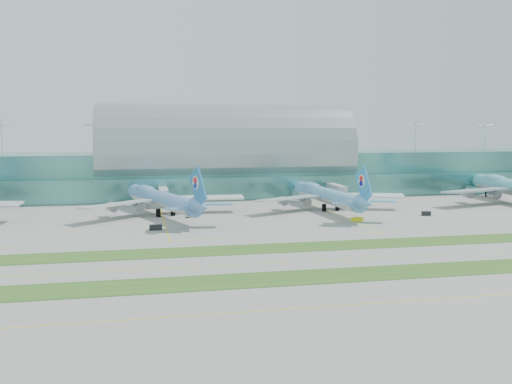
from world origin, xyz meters
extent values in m
plane|color=gray|center=(0.00, 0.00, 0.00)|extent=(700.00, 700.00, 0.00)
cube|color=#3D7A75|center=(0.00, 130.00, 10.00)|extent=(340.00, 42.00, 20.00)
cube|color=#3D7A75|center=(0.00, 106.00, 5.00)|extent=(340.00, 8.00, 10.00)
ellipsoid|color=#9EA5A8|center=(0.00, 130.00, 20.00)|extent=(340.00, 46.20, 16.17)
cylinder|color=white|center=(0.00, 130.00, 28.00)|extent=(0.80, 0.80, 16.00)
cube|color=#B2B7B7|center=(-31.00, 95.00, 5.50)|extent=(3.50, 22.00, 3.00)
cylinder|color=black|center=(-31.00, 85.00, 2.00)|extent=(1.00, 1.00, 4.00)
cube|color=#B2B7B7|center=(44.00, 95.00, 5.50)|extent=(3.50, 22.00, 3.00)
cylinder|color=black|center=(44.00, 85.00, 2.00)|extent=(1.00, 1.00, 4.00)
cube|color=#B2B7B7|center=(119.00, 95.00, 5.50)|extent=(3.50, 22.00, 3.00)
cylinder|color=black|center=(119.00, 85.00, 2.00)|extent=(1.00, 1.00, 4.00)
cube|color=#2D591E|center=(0.00, -28.00, 0.04)|extent=(420.00, 12.00, 0.08)
cube|color=#2D591E|center=(0.00, 2.00, 0.04)|extent=(420.00, 12.00, 0.08)
cube|color=yellow|center=(0.00, -48.00, 0.01)|extent=(420.00, 0.35, 0.01)
cube|color=yellow|center=(0.00, -14.00, 0.01)|extent=(420.00, 0.35, 0.01)
cube|color=yellow|center=(0.00, 18.00, 0.01)|extent=(420.00, 0.35, 0.01)
cube|color=yellow|center=(0.00, 40.00, 0.01)|extent=(420.00, 0.35, 0.01)
cylinder|color=#5F93D2|center=(-32.83, 67.15, 5.79)|extent=(24.90, 57.49, 5.88)
ellipsoid|color=#5F93D2|center=(-38.25, 82.71, 7.41)|extent=(11.16, 18.73, 4.19)
cone|color=#5F93D2|center=(-43.25, 97.08, 5.79)|extent=(7.12, 6.41, 5.88)
cone|color=#5F93D2|center=(-21.91, 35.79, 6.93)|extent=(8.09, 9.90, 5.59)
cube|color=silver|center=(-48.34, 59.74, 5.41)|extent=(26.12, 24.12, 1.16)
cylinder|color=gray|center=(-45.99, 65.99, 3.42)|extent=(4.76, 5.99, 3.23)
cube|color=silver|center=(-16.08, 70.98, 5.41)|extent=(28.78, 8.53, 1.16)
cylinder|color=gray|center=(-21.80, 74.41, 3.42)|extent=(4.76, 5.99, 3.23)
cube|color=#2976B7|center=(-22.54, 37.58, 12.90)|extent=(4.64, 11.96, 13.68)
cylinder|color=silver|center=(-22.85, 38.48, 14.33)|extent=(2.30, 4.58, 4.55)
cylinder|color=black|center=(-40.18, 88.26, 1.42)|extent=(1.71, 1.71, 2.85)
cylinder|color=black|center=(-34.27, 62.63, 1.42)|extent=(1.71, 1.71, 2.85)
cylinder|color=black|center=(-28.90, 64.50, 1.42)|extent=(1.71, 1.71, 2.85)
cylinder|color=#62A7D9|center=(30.81, 67.15, 5.64)|extent=(10.27, 57.56, 5.73)
ellipsoid|color=#62A7D9|center=(29.54, 83.14, 7.21)|extent=(6.81, 17.79, 4.08)
cone|color=#62A7D9|center=(28.36, 97.92, 5.64)|extent=(6.08, 5.06, 5.73)
cone|color=#62A7D9|center=(33.39, 34.91, 6.75)|extent=(6.09, 8.72, 5.44)
cube|color=silver|center=(14.38, 63.99, 5.27)|extent=(27.91, 18.62, 1.13)
cylinder|color=gray|center=(18.13, 69.29, 3.33)|extent=(3.54, 5.32, 3.14)
cube|color=silver|center=(47.54, 66.63, 5.27)|extent=(28.53, 14.94, 1.13)
cylinder|color=gray|center=(43.00, 71.28, 3.33)|extent=(3.54, 5.32, 3.14)
cube|color=#3296E0|center=(33.24, 36.76, 12.57)|extent=(1.52, 12.15, 13.32)
cylinder|color=white|center=(33.16, 37.68, 13.95)|extent=(1.18, 4.49, 4.44)
cylinder|color=black|center=(29.08, 88.85, 1.39)|extent=(1.66, 1.66, 2.77)
cylinder|color=black|center=(28.34, 63.25, 1.39)|extent=(1.66, 1.66, 2.77)
cylinder|color=black|center=(33.87, 63.69, 1.39)|extent=(1.66, 1.66, 2.77)
ellipsoid|color=#5FBAD2|center=(116.74, 85.52, 8.39)|extent=(8.35, 20.80, 4.75)
cone|color=#5FBAD2|center=(118.48, 102.68, 6.56)|extent=(7.18, 6.02, 6.67)
cube|color=silver|center=(95.37, 66.77, 6.13)|extent=(33.24, 16.77, 1.31)
cylinder|color=gray|center=(100.78, 72.06, 3.87)|extent=(4.24, 6.25, 3.66)
cylinder|color=black|center=(117.41, 92.15, 1.61)|extent=(1.94, 1.94, 3.23)
cube|color=black|center=(-36.09, 35.86, 0.85)|extent=(3.93, 1.85, 1.70)
cube|color=black|center=(-22.95, 58.65, 0.63)|extent=(3.61, 2.22, 1.25)
cube|color=yellow|center=(31.98, 38.81, 0.66)|extent=(4.03, 2.57, 1.32)
cube|color=black|center=(61.41, 45.58, 0.78)|extent=(3.53, 2.62, 1.55)
camera|label=1|loc=(-41.34, -142.51, 32.01)|focal=40.00mm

